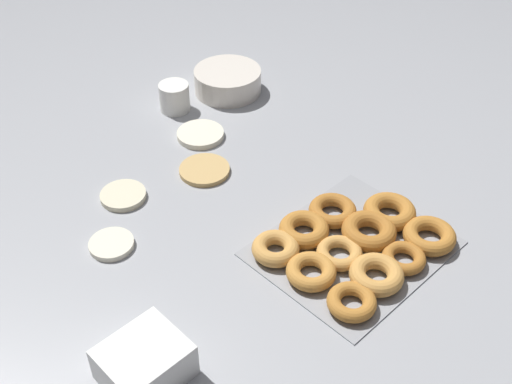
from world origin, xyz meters
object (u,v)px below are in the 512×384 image
pancake_1 (123,196)px  pancake_3 (112,244)px  pancake_0 (200,134)px  pancake_2 (204,170)px  batter_bowl (228,81)px  container_stack (144,363)px  paper_cup (174,97)px  donut_tray (355,244)px

pancake_1 → pancake_3: size_ratio=1.11×
pancake_0 → pancake_2: bearing=-126.7°
pancake_3 → batter_bowl: (0.58, 0.29, 0.03)m
container_stack → paper_cup: size_ratio=1.71×
pancake_0 → pancake_3: pancake_0 is taller
pancake_0 → container_stack: (-0.52, -0.47, 0.03)m
donut_tray → batter_bowl: (0.23, 0.64, 0.01)m
pancake_0 → batter_bowl: size_ratio=0.64×
pancake_3 → donut_tray: 0.50m
container_stack → pancake_0: bearing=42.2°
pancake_1 → pancake_2: (0.19, -0.06, -0.00)m
pancake_2 → container_stack: bearing=-140.7°
pancake_0 → batter_bowl: 0.23m
batter_bowl → donut_tray: bearing=-110.1°
pancake_0 → donut_tray: (-0.04, -0.53, 0.01)m
paper_cup → pancake_0: bearing=-103.6°
pancake_2 → container_stack: 0.56m
batter_bowl → pancake_2: bearing=-140.9°
pancake_2 → paper_cup: bearing=65.0°
batter_bowl → paper_cup: bearing=170.1°
container_stack → paper_cup: bearing=48.0°
donut_tray → batter_bowl: bearing=69.9°
pancake_1 → donut_tray: (0.24, -0.47, 0.01)m
container_stack → donut_tray: bearing=-6.5°
batter_bowl → paper_cup: paper_cup is taller
pancake_0 → paper_cup: (0.04, 0.14, 0.03)m
paper_cup → batter_bowl: bearing=-9.9°
pancake_0 → batter_bowl: bearing=30.3°
pancake_1 → container_stack: (-0.24, -0.41, 0.03)m
pancake_1 → batter_bowl: batter_bowl is taller
pancake_3 → batter_bowl: 0.65m
donut_tray → container_stack: container_stack is taller
pancake_0 → pancake_1: 0.28m
pancake_3 → batter_bowl: size_ratio=0.50×
pancake_0 → container_stack: size_ratio=0.87×
pancake_3 → container_stack: size_ratio=0.68×
donut_tray → container_stack: 0.49m
pancake_0 → donut_tray: donut_tray is taller
pancake_3 → paper_cup: bearing=37.0°
pancake_1 → pancake_3: bearing=-134.0°
pancake_2 → paper_cup: (0.12, 0.26, 0.03)m
pancake_2 → donut_tray: bearing=-83.0°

